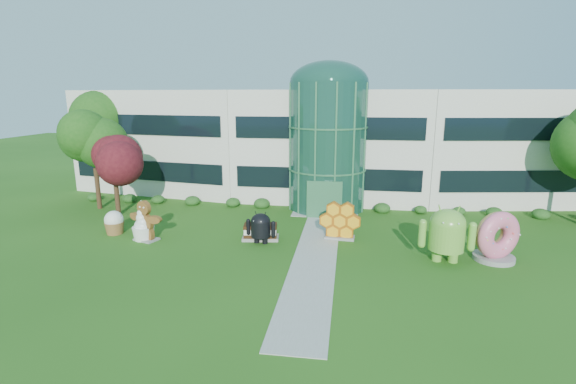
% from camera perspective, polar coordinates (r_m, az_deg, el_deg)
% --- Properties ---
extents(ground, '(140.00, 140.00, 0.00)m').
position_cam_1_polar(ground, '(22.63, 3.46, -10.08)').
color(ground, '#215114').
rests_on(ground, ground).
extents(building, '(46.00, 15.00, 9.30)m').
position_cam_1_polar(building, '(39.00, 5.92, 6.82)').
color(building, beige).
rests_on(building, ground).
extents(atrium, '(6.00, 6.00, 9.80)m').
position_cam_1_polar(atrium, '(33.02, 5.44, 6.12)').
color(atrium, '#194738').
rests_on(atrium, ground).
extents(walkway, '(2.40, 20.00, 0.04)m').
position_cam_1_polar(walkway, '(24.47, 3.88, -8.20)').
color(walkway, '#9E9E93').
rests_on(walkway, ground).
extents(tree_red, '(4.00, 4.00, 6.00)m').
position_cam_1_polar(tree_red, '(33.59, -22.57, 2.00)').
color(tree_red, '#3F0C14').
rests_on(tree_red, ground).
extents(trees_backdrop, '(52.00, 8.00, 8.40)m').
position_cam_1_polar(trees_backdrop, '(34.10, 5.50, 5.15)').
color(trees_backdrop, '#1C4F13').
rests_on(trees_backdrop, ground).
extents(android_green, '(3.20, 2.24, 3.49)m').
position_cam_1_polar(android_green, '(24.19, 20.93, -5.00)').
color(android_green, '#6BB038').
rests_on(android_green, ground).
extents(android_black, '(2.13, 1.59, 2.22)m').
position_cam_1_polar(android_black, '(25.59, -3.76, -4.63)').
color(android_black, black).
rests_on(android_black, ground).
extents(donut, '(3.03, 2.42, 2.85)m').
position_cam_1_polar(donut, '(25.56, 26.58, -5.34)').
color(donut, '#DC5474').
rests_on(donut, ground).
extents(gingerbread, '(3.01, 1.96, 2.59)m').
position_cam_1_polar(gingerbread, '(27.47, -18.96, -3.69)').
color(gingerbread, brown).
rests_on(gingerbread, ground).
extents(ice_cream_sandwich, '(2.39, 1.42, 1.01)m').
position_cam_1_polar(ice_cream_sandwich, '(26.43, -3.78, -5.43)').
color(ice_cream_sandwich, black).
rests_on(ice_cream_sandwich, ground).
extents(honeycomb, '(2.82, 1.19, 2.17)m').
position_cam_1_polar(honeycomb, '(26.54, 7.12, -4.12)').
color(honeycomb, '#FFA819').
rests_on(honeycomb, ground).
extents(froyo, '(1.59, 1.59, 2.52)m').
position_cam_1_polar(froyo, '(27.66, -19.26, -3.67)').
color(froyo, white).
rests_on(froyo, ground).
extents(cupcake, '(1.71, 1.71, 1.56)m').
position_cam_1_polar(cupcake, '(29.61, -22.68, -3.84)').
color(cupcake, white).
rests_on(cupcake, ground).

